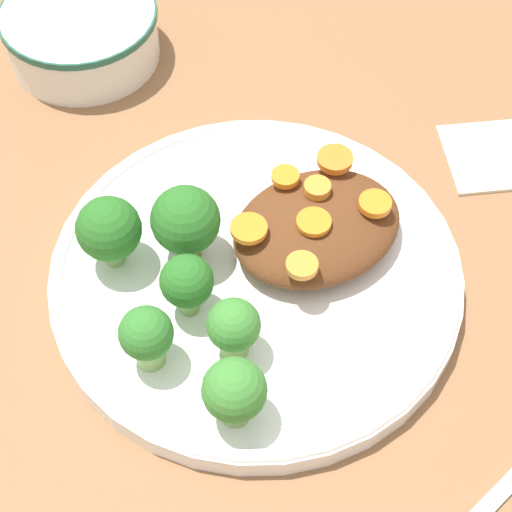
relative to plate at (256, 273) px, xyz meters
name	(u,v)px	position (x,y,z in m)	size (l,w,h in m)	color
ground_plane	(256,283)	(0.00, 0.00, -0.01)	(4.00, 4.00, 0.00)	#8C603D
plate	(256,273)	(0.00, 0.00, 0.00)	(0.29, 0.29, 0.02)	white
dip_bowl	(81,31)	(0.01, -0.28, 0.02)	(0.13, 0.13, 0.05)	white
stew_mound	(316,225)	(-0.05, 0.00, 0.02)	(0.12, 0.10, 0.03)	#5B3319
broccoli_floret_0	(109,230)	(0.08, -0.05, 0.04)	(0.04, 0.04, 0.06)	#7FA85B
broccoli_floret_1	(187,283)	(0.05, 0.01, 0.04)	(0.04, 0.04, 0.05)	#759E51
broccoli_floret_2	(234,328)	(0.04, 0.05, 0.03)	(0.03, 0.03, 0.05)	#759E51
broccoli_floret_3	(234,392)	(0.07, 0.09, 0.04)	(0.04, 0.04, 0.05)	#759E51
broccoli_floret_4	(186,222)	(0.03, -0.03, 0.04)	(0.05, 0.05, 0.06)	#759E51
broccoli_floret_5	(147,336)	(0.09, 0.03, 0.04)	(0.03, 0.03, 0.05)	#7FA85B
carrot_slice_0	(314,222)	(-0.04, 0.01, 0.04)	(0.02, 0.02, 0.00)	orange
carrot_slice_1	(375,204)	(-0.09, 0.01, 0.04)	(0.02, 0.02, 0.01)	orange
carrot_slice_2	(285,177)	(-0.04, -0.04, 0.04)	(0.02, 0.02, 0.00)	orange
carrot_slice_3	(255,226)	(0.00, -0.01, 0.04)	(0.03, 0.03, 0.00)	orange
carrot_slice_4	(317,188)	(-0.06, -0.02, 0.04)	(0.02, 0.02, 0.01)	orange
carrot_slice_5	(302,265)	(-0.02, 0.03, 0.04)	(0.02, 0.02, 0.01)	orange
carrot_slice_6	(335,159)	(-0.08, -0.03, 0.04)	(0.03, 0.03, 0.01)	orange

